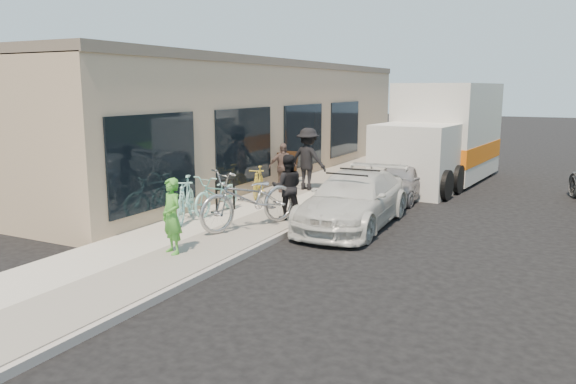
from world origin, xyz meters
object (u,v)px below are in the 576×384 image
(sedan_silver, at_px, (401,181))
(bystander_b, at_px, (283,167))
(moving_truck, at_px, (442,139))
(cruiser_bike_c, at_px, (258,182))
(sedan_white, at_px, (354,200))
(man_standing, at_px, (287,187))
(cruiser_bike_b, at_px, (217,194))
(tandem_bike, at_px, (250,198))
(bike_rack, at_px, (225,192))
(cruiser_bike_a, at_px, (186,199))
(woman_rider, at_px, (172,216))
(bystander_a, at_px, (308,159))
(sandwich_board, at_px, (285,167))

(sedan_silver, relative_size, bystander_b, 2.22)
(moving_truck, bearing_deg, cruiser_bike_c, -117.42)
(sedan_silver, bearing_deg, sedan_white, -89.99)
(man_standing, relative_size, cruiser_bike_b, 0.82)
(tandem_bike, bearing_deg, moving_truck, 99.07)
(bike_rack, distance_m, cruiser_bike_a, 1.34)
(tandem_bike, xyz_separation_m, woman_rider, (-0.29, -2.39, 0.05))
(bike_rack, height_order, cruiser_bike_c, cruiser_bike_c)
(sedan_white, bearing_deg, cruiser_bike_b, -167.38)
(man_standing, xyz_separation_m, bystander_a, (-1.23, 3.80, 0.18))
(sedan_white, distance_m, cruiser_bike_a, 4.02)
(cruiser_bike_a, height_order, cruiser_bike_c, cruiser_bike_a)
(bike_rack, distance_m, cruiser_bike_b, 0.33)
(bike_rack, height_order, man_standing, man_standing)
(cruiser_bike_a, bearing_deg, sandwich_board, 67.82)
(sedan_silver, relative_size, cruiser_bike_c, 2.24)
(sedan_white, distance_m, cruiser_bike_c, 3.75)
(cruiser_bike_b, xyz_separation_m, bystander_a, (0.62, 4.07, 0.46))
(sedan_white, xyz_separation_m, tandem_bike, (-1.82, -1.78, 0.19))
(tandem_bike, distance_m, cruiser_bike_a, 1.75)
(sedan_white, distance_m, bystander_b, 4.15)
(cruiser_bike_c, bearing_deg, bike_rack, -105.16)
(tandem_bike, relative_size, bystander_b, 1.75)
(bike_rack, xyz_separation_m, sandwich_board, (-0.57, 4.46, 0.03))
(woman_rider, relative_size, cruiser_bike_a, 0.83)
(moving_truck, height_order, cruiser_bike_a, moving_truck)
(tandem_bike, relative_size, man_standing, 1.67)
(moving_truck, relative_size, cruiser_bike_c, 4.86)
(bike_rack, bearing_deg, man_standing, -1.56)
(bike_rack, xyz_separation_m, sedan_silver, (3.41, 4.25, -0.09))
(bystander_a, bearing_deg, tandem_bike, 109.29)
(moving_truck, xyz_separation_m, cruiser_bike_b, (-3.78, -8.44, -0.87))
(moving_truck, bearing_deg, bike_rack, -109.82)
(sedan_silver, xyz_separation_m, man_standing, (-1.59, -4.30, 0.37))
(sandwich_board, distance_m, bystander_a, 1.43)
(cruiser_bike_b, bearing_deg, cruiser_bike_c, 92.02)
(sedan_white, relative_size, man_standing, 2.89)
(cruiser_bike_c, bearing_deg, bystander_b, 59.78)
(bystander_a, bearing_deg, woman_rider, 103.82)
(cruiser_bike_c, bearing_deg, sedan_silver, 13.15)
(cruiser_bike_b, xyz_separation_m, cruiser_bike_c, (-0.13, 2.29, -0.06))
(tandem_bike, relative_size, cruiser_bike_a, 1.49)
(bike_rack, relative_size, cruiser_bike_b, 0.44)
(tandem_bike, bearing_deg, woman_rider, -74.23)
(bike_rack, relative_size, cruiser_bike_a, 0.47)
(moving_truck, bearing_deg, sedan_white, -88.30)
(woman_rider, bearing_deg, bystander_b, 123.58)
(bike_rack, distance_m, moving_truck, 8.98)
(sedan_silver, relative_size, woman_rider, 2.26)
(sedan_silver, distance_m, tandem_bike, 5.84)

